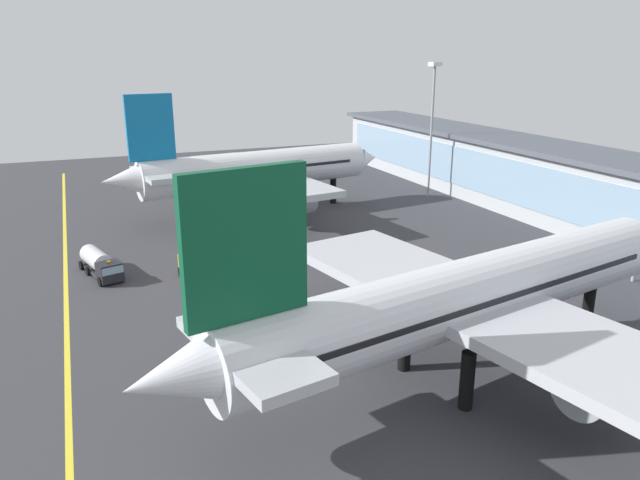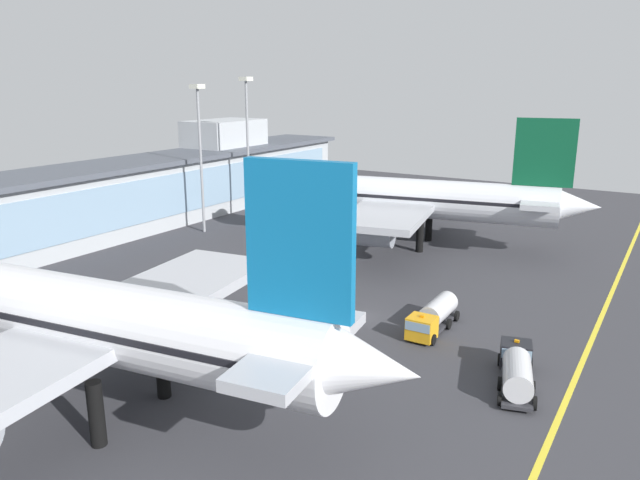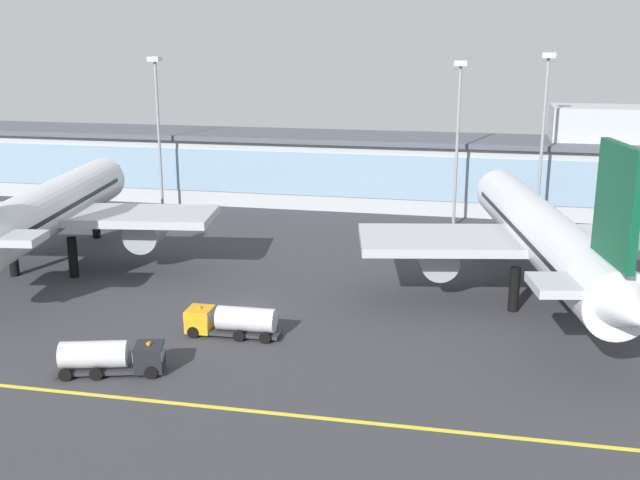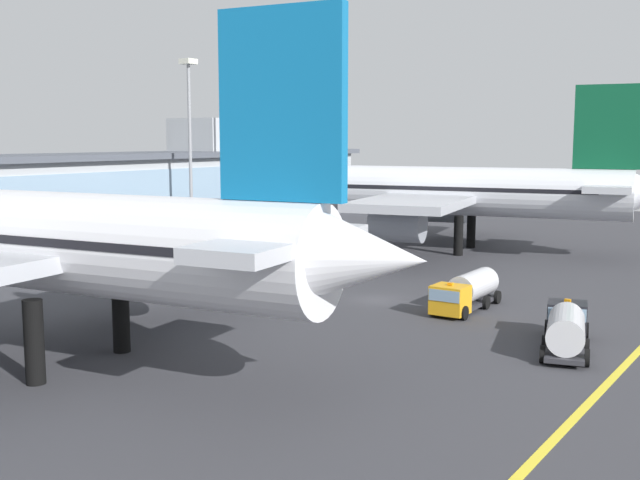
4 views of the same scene
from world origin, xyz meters
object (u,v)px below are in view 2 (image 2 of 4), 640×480
(baggage_tug_near, at_px, (517,368))
(apron_light_mast_west, at_px, (247,129))
(apron_light_mast_centre, at_px, (200,137))
(airliner_near_left, at_px, (96,321))
(fuel_tanker_truck, at_px, (433,317))
(airliner_near_right, at_px, (405,198))

(baggage_tug_near, bearing_deg, apron_light_mast_west, 41.27)
(apron_light_mast_centre, bearing_deg, airliner_near_left, -145.53)
(fuel_tanker_truck, bearing_deg, airliner_near_left, -30.44)
(airliner_near_left, bearing_deg, fuel_tanker_truck, -127.76)
(baggage_tug_near, bearing_deg, fuel_tanker_truck, 40.21)
(airliner_near_right, bearing_deg, airliner_near_left, 79.50)
(airliner_near_right, distance_m, baggage_tug_near, 45.18)
(fuel_tanker_truck, distance_m, apron_light_mast_centre, 53.41)
(baggage_tug_near, distance_m, apron_light_mast_west, 70.39)
(airliner_near_right, relative_size, fuel_tanker_truck, 6.01)
(apron_light_mast_west, bearing_deg, airliner_near_right, -92.75)
(baggage_tug_near, bearing_deg, airliner_near_left, 113.37)
(fuel_tanker_truck, relative_size, apron_light_mast_centre, 0.38)
(airliner_near_left, bearing_deg, apron_light_mast_west, -69.62)
(baggage_tug_near, xyz_separation_m, apron_light_mast_west, (37.77, 57.52, 14.81))
(airliner_near_left, distance_m, airliner_near_right, 57.06)
(airliner_near_right, xyz_separation_m, apron_light_mast_centre, (-10.36, 31.58, 8.49))
(airliner_near_right, height_order, apron_light_mast_centre, apron_light_mast_centre)
(airliner_near_left, relative_size, apron_light_mast_west, 1.94)
(airliner_near_right, height_order, fuel_tanker_truck, airliner_near_right)
(airliner_near_right, bearing_deg, apron_light_mast_west, -13.73)
(fuel_tanker_truck, bearing_deg, apron_light_mast_centre, -112.41)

